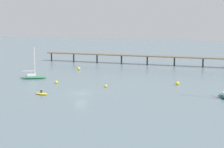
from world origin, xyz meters
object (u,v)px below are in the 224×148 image
at_px(dinghy_yellow, 41,93).
at_px(mooring_buoy_mid, 106,86).
at_px(mooring_buoy_inner, 177,83).
at_px(mooring_buoy_far, 56,82).
at_px(sailboat_green, 33,77).
at_px(mooring_buoy_near, 79,68).
at_px(pier, 200,54).

distance_m(dinghy_yellow, mooring_buoy_mid, 14.82).
xyz_separation_m(mooring_buoy_inner, mooring_buoy_far, (-26.89, -8.88, -0.07)).
height_order(dinghy_yellow, mooring_buoy_inner, dinghy_yellow).
xyz_separation_m(sailboat_green, dinghy_yellow, (12.44, -15.19, -0.36)).
height_order(mooring_buoy_near, mooring_buoy_far, mooring_buoy_near).
bearing_deg(mooring_buoy_far, pier, 56.84).
bearing_deg(mooring_buoy_inner, dinghy_yellow, -138.83).
xyz_separation_m(pier, mooring_buoy_inner, (-0.50, -33.04, -3.72)).
relative_size(dinghy_yellow, mooring_buoy_far, 4.24).
distance_m(mooring_buoy_near, mooring_buoy_far, 22.61).
bearing_deg(sailboat_green, mooring_buoy_near, 79.19).
bearing_deg(mooring_buoy_near, sailboat_green, -100.81).
relative_size(dinghy_yellow, mooring_buoy_mid, 4.80).
relative_size(mooring_buoy_mid, mooring_buoy_far, 0.88).
relative_size(pier, mooring_buoy_mid, 124.80).
distance_m(sailboat_green, mooring_buoy_inner, 36.21).
relative_size(dinghy_yellow, mooring_buoy_inner, 3.51).
distance_m(sailboat_green, mooring_buoy_mid, 21.85).
distance_m(mooring_buoy_inner, mooring_buoy_far, 28.32).
xyz_separation_m(sailboat_green, mooring_buoy_far, (8.94, -3.63, -0.23)).
xyz_separation_m(dinghy_yellow, mooring_buoy_inner, (23.39, 20.45, 0.20)).
xyz_separation_m(mooring_buoy_near, mooring_buoy_mid, (18.07, -21.84, -0.13)).
relative_size(sailboat_green, mooring_buoy_far, 12.02).
xyz_separation_m(pier, mooring_buoy_mid, (-14.76, -41.82, -3.83)).
height_order(sailboat_green, mooring_buoy_far, sailboat_green).
xyz_separation_m(mooring_buoy_near, mooring_buoy_far, (5.44, -21.95, -0.09)).
height_order(mooring_buoy_inner, mooring_buoy_near, mooring_buoy_near).
xyz_separation_m(pier, mooring_buoy_near, (-32.83, -19.97, -3.70)).
relative_size(sailboat_green, dinghy_yellow, 2.83).
relative_size(pier, dinghy_yellow, 25.99).
bearing_deg(pier, mooring_buoy_far, -123.16).
bearing_deg(mooring_buoy_far, dinghy_yellow, -73.16).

